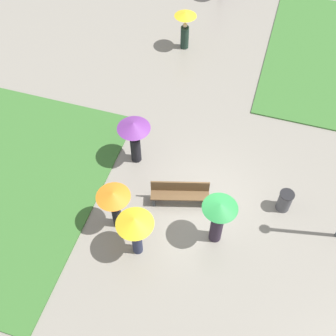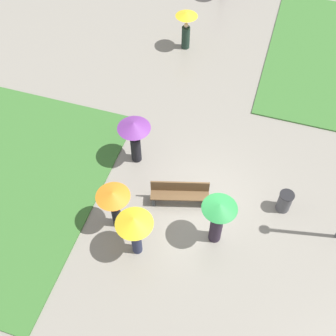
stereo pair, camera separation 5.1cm
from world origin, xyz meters
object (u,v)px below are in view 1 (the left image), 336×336
(crowd_person_purple, at_px, (134,133))
(crowd_person_orange, at_px, (114,201))
(lone_walker_far_path, at_px, (185,25))
(trash_bin, at_px, (285,201))
(park_bench, at_px, (180,192))
(crowd_person_yellow, at_px, (135,226))
(crowd_person_green, at_px, (218,216))

(crowd_person_purple, bearing_deg, crowd_person_orange, 146.17)
(crowd_person_orange, xyz_separation_m, lone_walker_far_path, (-0.42, 9.35, -0.16))
(crowd_person_orange, bearing_deg, lone_walker_far_path, -87.30)
(trash_bin, height_order, lone_walker_far_path, lone_walker_far_path)
(park_bench, xyz_separation_m, crowd_person_purple, (-1.96, 1.24, 0.90))
(crowd_person_yellow, bearing_deg, crowd_person_purple, -115.59)
(crowd_person_yellow, relative_size, lone_walker_far_path, 1.07)
(crowd_person_purple, bearing_deg, park_bench, -163.09)
(trash_bin, xyz_separation_m, crowd_person_orange, (-4.94, -2.14, 0.91))
(park_bench, distance_m, crowd_person_purple, 2.49)
(crowd_person_green, height_order, crowd_person_orange, crowd_person_green)
(trash_bin, distance_m, crowd_person_orange, 5.46)
(lone_walker_far_path, bearing_deg, park_bench, 26.06)
(trash_bin, relative_size, crowd_person_orange, 0.45)
(crowd_person_purple, xyz_separation_m, lone_walker_far_path, (-0.11, 6.70, -0.22))
(crowd_person_green, relative_size, lone_walker_far_path, 1.09)
(crowd_person_yellow, relative_size, crowd_person_green, 0.98)
(crowd_person_purple, distance_m, lone_walker_far_path, 6.70)
(crowd_person_green, bearing_deg, trash_bin, 54.71)
(crowd_person_green, bearing_deg, park_bench, 157.56)
(park_bench, xyz_separation_m, lone_walker_far_path, (-2.06, 7.94, 0.68))
(park_bench, distance_m, crowd_person_orange, 2.32)
(trash_bin, xyz_separation_m, crowd_person_purple, (-5.26, 0.52, 0.98))
(trash_bin, height_order, crowd_person_orange, crowd_person_orange)
(lone_walker_far_path, bearing_deg, crowd_person_yellow, 19.10)
(lone_walker_far_path, bearing_deg, crowd_person_orange, 14.10)
(crowd_person_yellow, bearing_deg, park_bench, -154.85)
(crowd_person_purple, xyz_separation_m, crowd_person_green, (3.38, -2.23, -0.11))
(crowd_person_yellow, height_order, crowd_person_orange, crowd_person_yellow)
(trash_bin, distance_m, lone_walker_far_path, 9.03)
(park_bench, height_order, crowd_person_yellow, crowd_person_yellow)
(trash_bin, bearing_deg, crowd_person_orange, -156.63)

